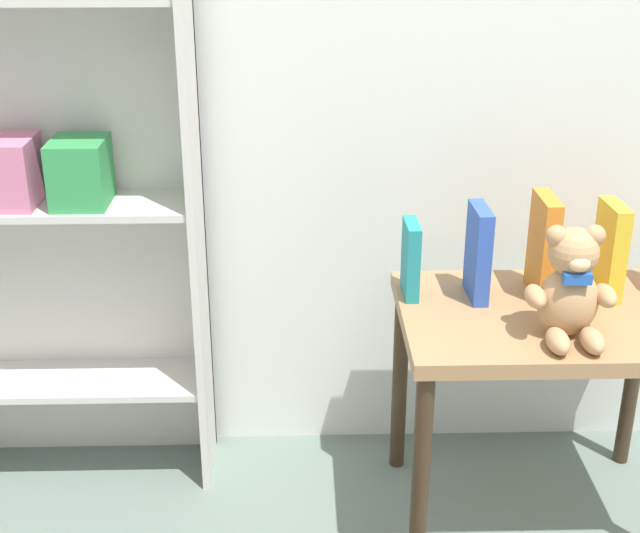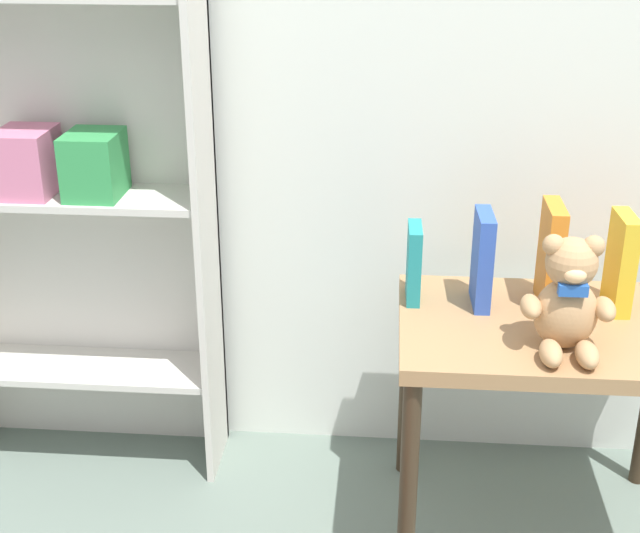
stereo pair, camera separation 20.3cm
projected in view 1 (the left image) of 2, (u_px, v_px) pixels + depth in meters
bookshelf_side at (50, 164)px, 2.13m from camera, size 0.71×0.22×1.50m
display_table at (546, 343)px, 2.06m from camera, size 0.68×0.48×0.56m
teddy_bear at (571, 288)px, 1.88m from camera, size 0.19×0.18×0.25m
book_standing_teal at (411, 259)px, 2.08m from camera, size 0.03×0.11×0.18m
book_standing_blue at (478, 253)px, 2.07m from camera, size 0.04×0.13×0.22m
book_standing_orange at (543, 246)px, 2.08m from camera, size 0.04×0.14×0.24m
book_standing_yellow at (610, 250)px, 2.07m from camera, size 0.04×0.13×0.23m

